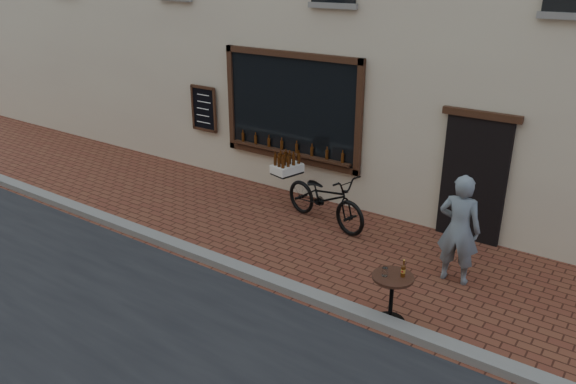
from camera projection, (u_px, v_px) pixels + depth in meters
The scene contains 5 objects.
ground at pixel (264, 290), 8.41m from camera, with size 90.00×90.00×0.00m, color brown.
kerb at pixel (272, 281), 8.54m from camera, with size 90.00×0.25×0.12m, color slate.
cargo_bicycle at pixel (324, 197), 10.44m from camera, with size 2.35×1.16×1.11m.
bistro_table at pixel (392, 289), 7.48m from camera, with size 0.56×0.56×0.96m.
pedestrian at pixel (459, 229), 8.37m from camera, with size 0.63×0.41×1.73m, color slate.
Camera 1 is at (4.44, -5.73, 4.53)m, focal length 35.00 mm.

